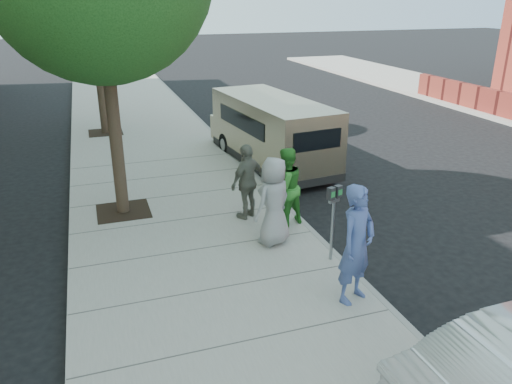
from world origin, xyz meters
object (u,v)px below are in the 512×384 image
(person_officer, at_px, (357,244))
(person_striped_polo, at_px, (248,181))
(parking_meter, at_px, (334,207))
(person_gray_shirt, at_px, (274,201))
(person_green_shirt, at_px, (285,187))
(van, at_px, (271,130))

(person_officer, xyz_separation_m, person_striped_polo, (-0.64, 3.69, -0.15))
(parking_meter, height_order, person_striped_polo, person_striped_polo)
(person_officer, xyz_separation_m, person_gray_shirt, (-0.54, 2.32, -0.10))
(person_officer, bearing_deg, person_striped_polo, 73.92)
(person_officer, xyz_separation_m, person_green_shirt, (0.01, 3.06, -0.14))
(person_striped_polo, bearing_deg, van, -148.60)
(person_gray_shirt, relative_size, person_striped_polo, 1.05)
(person_green_shirt, distance_m, person_striped_polo, 0.90)
(van, height_order, person_gray_shirt, van)
(parking_meter, relative_size, person_striped_polo, 0.86)
(van, distance_m, person_striped_polo, 4.23)
(person_green_shirt, bearing_deg, person_striped_polo, -62.26)
(person_striped_polo, bearing_deg, person_officer, 68.42)
(parking_meter, distance_m, van, 6.23)
(person_officer, bearing_deg, person_green_shirt, 63.97)
(person_gray_shirt, bearing_deg, person_green_shirt, -154.50)
(parking_meter, height_order, van, van)
(person_officer, distance_m, person_gray_shirt, 2.38)
(parking_meter, height_order, person_officer, person_officer)
(person_officer, height_order, person_gray_shirt, person_officer)
(parking_meter, bearing_deg, van, 62.47)
(van, xyz_separation_m, person_green_shirt, (-1.29, -4.40, -0.06))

